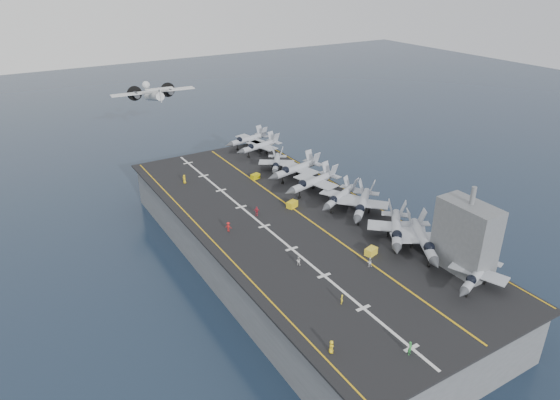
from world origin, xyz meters
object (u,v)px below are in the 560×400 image
tow_cart_a (371,251)px  transport_plane (154,96)px  island_superstructure (467,229)px  fighter_jet_0 (477,273)px

tow_cart_a → transport_plane: bearing=97.6°
island_superstructure → transport_plane: bearing=102.7°
island_superstructure → transport_plane: 95.58m
island_superstructure → fighter_jet_0: (-1.98, -4.75, -5.17)m
fighter_jet_0 → tow_cart_a: (-8.08, 15.86, -1.67)m
fighter_jet_0 → transport_plane: size_ratio=0.64×
fighter_jet_0 → transport_plane: bearing=101.0°
island_superstructure → fighter_jet_0: island_superstructure is taller
fighter_jet_0 → island_superstructure: bearing=67.4°
fighter_jet_0 → tow_cart_a: bearing=117.0°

